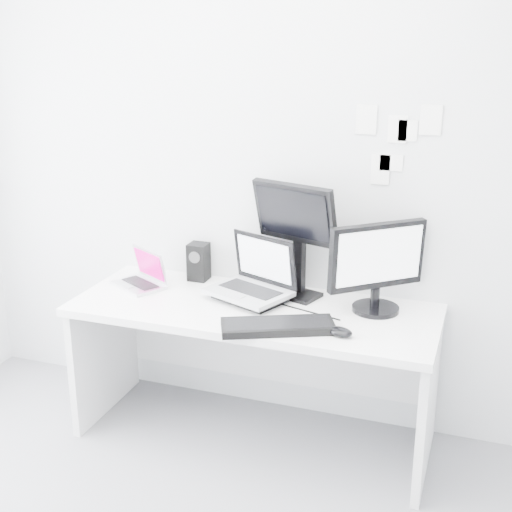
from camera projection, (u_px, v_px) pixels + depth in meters
name	position (u px, v px, depth m)	size (l,w,h in m)	color
back_wall	(276.00, 169.00, 3.54)	(3.60, 3.60, 0.00)	silver
desk	(254.00, 373.00, 3.53)	(1.80, 0.70, 0.73)	white
macbook	(137.00, 268.00, 3.65)	(0.27, 0.21, 0.21)	silver
speaker	(199.00, 262.00, 3.76)	(0.10, 0.10, 0.20)	black
dell_laptop	(248.00, 270.00, 3.44)	(0.39, 0.30, 0.33)	#A6A7AC
rear_monitor	(297.00, 239.00, 3.46)	(0.45, 0.16, 0.61)	black
samsung_monitor	(378.00, 266.00, 3.30)	(0.50, 0.23, 0.46)	black
keyboard	(278.00, 326.00, 3.15)	(0.51, 0.18, 0.03)	black
mouse	(340.00, 332.00, 3.09)	(0.12, 0.08, 0.04)	black
wall_note_0	(366.00, 119.00, 3.31)	(0.10, 0.00, 0.14)	white
wall_note_1	(397.00, 129.00, 3.27)	(0.09, 0.00, 0.13)	white
wall_note_2	(431.00, 120.00, 3.21)	(0.10, 0.00, 0.14)	white
wall_note_3	(391.00, 163.00, 3.33)	(0.11, 0.00, 0.08)	white
wall_note_4	(380.00, 170.00, 3.36)	(0.09, 0.00, 0.15)	white
wall_note_5	(408.00, 131.00, 3.26)	(0.09, 0.00, 0.10)	white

